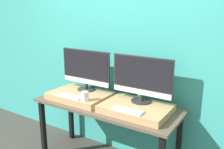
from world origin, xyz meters
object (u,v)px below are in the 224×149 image
Objects in this scene: keyboard_left at (70,96)px; mug at (85,96)px; monitor_left at (86,69)px; keyboard_right at (128,110)px; monitor_right at (142,78)px.

mug is (0.21, 0.00, 0.04)m from keyboard_left.
keyboard_right is at bearing -22.09° from monitor_left.
monitor_left is at bearing 180.00° from monitor_right.
keyboard_left is 0.48× the size of monitor_right.
monitor_left is 6.59× the size of mug.
keyboard_left is 3.14× the size of mug.
monitor_left reaches higher than mug.
monitor_left is 0.82m from keyboard_right.
monitor_right is (0.73, 0.29, 0.25)m from keyboard_left.
keyboard_left is at bearing -90.00° from monitor_left.
monitor_right is 2.10× the size of keyboard_right.
mug is at bearing -54.29° from monitor_left.
monitor_right is at bearing 90.00° from keyboard_right.
mug is at bearing 0.00° from keyboard_left.
monitor_left is 2.10× the size of keyboard_left.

